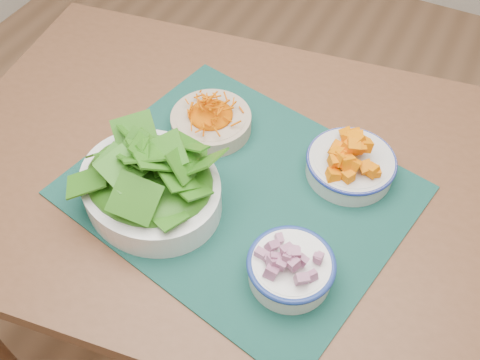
{
  "coord_description": "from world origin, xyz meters",
  "views": [
    {
      "loc": [
        0.37,
        -0.66,
        1.59
      ],
      "look_at": [
        0.07,
        -0.08,
        0.78
      ],
      "focal_mm": 40.0,
      "sensor_mm": 36.0,
      "label": 1
    }
  ],
  "objects_px": {
    "carrot_bowl": "(211,119)",
    "lettuce_bowl": "(149,180)",
    "placemat": "(240,190)",
    "onion_bowl": "(291,266)",
    "table": "(241,197)",
    "squash_bowl": "(352,159)"
  },
  "relations": [
    {
      "from": "lettuce_bowl",
      "to": "onion_bowl",
      "type": "distance_m",
      "value": 0.31
    },
    {
      "from": "carrot_bowl",
      "to": "onion_bowl",
      "type": "height_order",
      "value": "onion_bowl"
    },
    {
      "from": "placemat",
      "to": "squash_bowl",
      "type": "xyz_separation_m",
      "value": [
        0.18,
        0.14,
        0.04
      ]
    },
    {
      "from": "placemat",
      "to": "onion_bowl",
      "type": "height_order",
      "value": "onion_bowl"
    },
    {
      "from": "carrot_bowl",
      "to": "squash_bowl",
      "type": "bearing_deg",
      "value": 3.17
    },
    {
      "from": "placemat",
      "to": "lettuce_bowl",
      "type": "distance_m",
      "value": 0.18
    },
    {
      "from": "table",
      "to": "placemat",
      "type": "relative_size",
      "value": 2.25
    },
    {
      "from": "table",
      "to": "placemat",
      "type": "xyz_separation_m",
      "value": [
        0.02,
        -0.05,
        0.09
      ]
    },
    {
      "from": "table",
      "to": "placemat",
      "type": "bearing_deg",
      "value": -74.89
    },
    {
      "from": "table",
      "to": "onion_bowl",
      "type": "bearing_deg",
      "value": -52.77
    },
    {
      "from": "placemat",
      "to": "carrot_bowl",
      "type": "distance_m",
      "value": 0.18
    },
    {
      "from": "squash_bowl",
      "to": "onion_bowl",
      "type": "relative_size",
      "value": 1.19
    },
    {
      "from": "table",
      "to": "lettuce_bowl",
      "type": "distance_m",
      "value": 0.25
    },
    {
      "from": "table",
      "to": "squash_bowl",
      "type": "distance_m",
      "value": 0.26
    },
    {
      "from": "carrot_bowl",
      "to": "lettuce_bowl",
      "type": "relative_size",
      "value": 0.54
    },
    {
      "from": "placemat",
      "to": "onion_bowl",
      "type": "bearing_deg",
      "value": -27.67
    },
    {
      "from": "lettuce_bowl",
      "to": "onion_bowl",
      "type": "height_order",
      "value": "lettuce_bowl"
    },
    {
      "from": "carrot_bowl",
      "to": "lettuce_bowl",
      "type": "distance_m",
      "value": 0.22
    },
    {
      "from": "lettuce_bowl",
      "to": "onion_bowl",
      "type": "xyz_separation_m",
      "value": [
        0.3,
        -0.03,
        -0.02
      ]
    },
    {
      "from": "table",
      "to": "squash_bowl",
      "type": "xyz_separation_m",
      "value": [
        0.2,
        0.09,
        0.14
      ]
    },
    {
      "from": "lettuce_bowl",
      "to": "onion_bowl",
      "type": "relative_size",
      "value": 2.26
    },
    {
      "from": "squash_bowl",
      "to": "lettuce_bowl",
      "type": "height_order",
      "value": "lettuce_bowl"
    }
  ]
}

